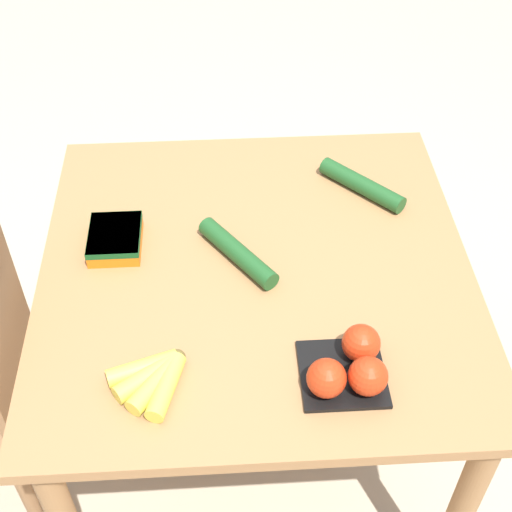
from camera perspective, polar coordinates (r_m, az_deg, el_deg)
name	(u,v)px	position (r m, az deg, el deg)	size (l,w,h in m)	color
ground_plane	(256,438)	(2.25, 0.00, -14.35)	(12.00, 12.00, 0.00)	#B7A88E
dining_table	(256,297)	(1.73, 0.00, -3.33)	(1.01, 1.00, 0.75)	#9E7044
banana_bunch	(154,378)	(1.44, -8.17, -9.61)	(0.16, 0.16, 0.04)	brown
tomato_pack	(350,367)	(1.42, 7.56, -8.79)	(0.17, 0.17, 0.09)	black
carrot_bag	(115,238)	(1.71, -11.21, 1.43)	(0.15, 0.12, 0.04)	orange
cucumber_near	(362,185)	(1.86, 8.46, 5.65)	(0.21, 0.20, 0.05)	#1E5123
cucumber_far	(238,253)	(1.65, -1.48, 0.27)	(0.23, 0.18, 0.05)	#1E5123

